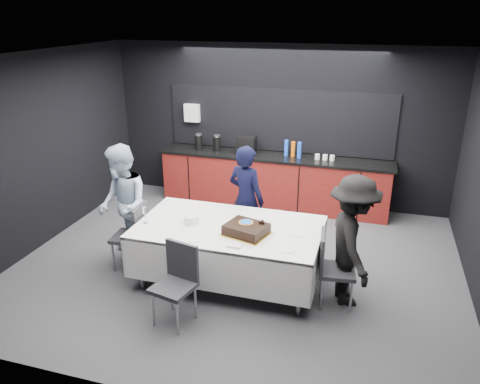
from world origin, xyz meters
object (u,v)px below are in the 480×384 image
(chair_left, at_px, (134,232))
(chair_near, at_px, (177,278))
(cake_assembly, at_px, (246,229))
(person_center, at_px, (246,199))
(person_left, at_px, (123,206))
(plate_stack, at_px, (192,219))
(party_table, at_px, (229,236))
(chair_right, at_px, (331,264))
(person_right, at_px, (352,241))
(champagne_flute, at_px, (145,212))

(chair_left, bearing_deg, chair_near, -41.16)
(cake_assembly, xyz_separation_m, chair_left, (-1.60, 0.10, -0.31))
(chair_left, relative_size, person_center, 0.58)
(person_left, bearing_deg, plate_stack, 45.10)
(plate_stack, bearing_deg, party_table, 5.17)
(chair_left, distance_m, chair_right, 2.63)
(party_table, relative_size, person_right, 1.45)
(party_table, bearing_deg, chair_right, -6.90)
(champagne_flute, relative_size, person_left, 0.13)
(chair_near, relative_size, person_center, 0.58)
(champagne_flute, bearing_deg, person_left, 148.95)
(chair_right, height_order, person_right, person_right)
(champagne_flute, xyz_separation_m, chair_near, (0.74, -0.73, -0.40))
(chair_left, height_order, chair_right, same)
(plate_stack, relative_size, person_center, 0.13)
(chair_near, relative_size, person_left, 0.55)
(chair_left, xyz_separation_m, chair_near, (1.02, -0.89, 0.00))
(party_table, bearing_deg, plate_stack, -174.83)
(party_table, distance_m, person_left, 1.55)
(person_center, distance_m, person_left, 1.72)
(person_center, bearing_deg, person_right, 169.39)
(chair_near, bearing_deg, party_table, 72.26)
(champagne_flute, xyz_separation_m, person_right, (2.57, 0.19, -0.14))
(plate_stack, bearing_deg, chair_right, -3.66)
(champagne_flute, bearing_deg, chair_near, -44.36)
(party_table, distance_m, person_center, 0.90)
(chair_left, xyz_separation_m, chair_right, (2.63, -0.10, 0.00))
(party_table, relative_size, person_left, 1.38)
(person_center, bearing_deg, chair_right, 161.93)
(cake_assembly, bearing_deg, person_left, 172.74)
(party_table, xyz_separation_m, plate_stack, (-0.48, -0.04, 0.19))
(cake_assembly, xyz_separation_m, person_center, (-0.30, 1.05, -0.05))
(cake_assembly, relative_size, chair_near, 0.66)
(champagne_flute, distance_m, chair_right, 2.39)
(person_left, bearing_deg, champagne_flute, 20.40)
(plate_stack, distance_m, person_left, 1.06)
(chair_right, xyz_separation_m, chair_near, (-1.61, -0.79, 0.00))
(champagne_flute, bearing_deg, cake_assembly, 2.68)
(party_table, distance_m, person_right, 1.53)
(party_table, relative_size, champagne_flute, 10.36)
(champagne_flute, xyz_separation_m, person_left, (-0.49, 0.29, -0.10))
(chair_right, bearing_deg, cake_assembly, 179.94)
(chair_right, xyz_separation_m, person_left, (-2.84, 0.23, 0.30))
(chair_near, bearing_deg, chair_right, 26.12)
(cake_assembly, bearing_deg, chair_near, -126.15)
(party_table, bearing_deg, cake_assembly, -29.80)
(cake_assembly, relative_size, person_center, 0.38)
(plate_stack, bearing_deg, chair_near, -78.77)
(party_table, distance_m, chair_left, 1.33)
(chair_left, height_order, person_center, person_center)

